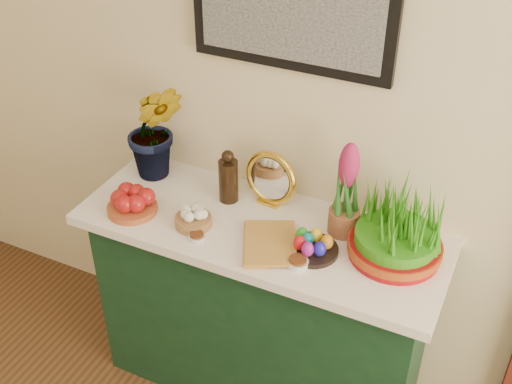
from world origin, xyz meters
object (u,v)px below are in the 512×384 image
(mirror, at_px, (271,179))
(wheatgrass_sabzeh, at_px, (398,229))
(book, at_px, (243,243))
(sideboard, at_px, (261,313))
(hyacinth_green, at_px, (154,115))

(mirror, height_order, wheatgrass_sabzeh, wheatgrass_sabzeh)
(book, bearing_deg, wheatgrass_sabzeh, -4.79)
(sideboard, bearing_deg, wheatgrass_sabzeh, 4.65)
(hyacinth_green, xyz_separation_m, mirror, (0.50, 0.02, -0.17))
(hyacinth_green, bearing_deg, sideboard, -36.62)
(mirror, bearing_deg, book, -84.70)
(hyacinth_green, height_order, wheatgrass_sabzeh, hyacinth_green)
(book, relative_size, wheatgrass_sabzeh, 0.75)
(hyacinth_green, xyz_separation_m, book, (0.53, -0.27, -0.26))
(sideboard, height_order, book, book)
(sideboard, xyz_separation_m, book, (-0.00, -0.15, 0.48))
(hyacinth_green, bearing_deg, mirror, -20.91)
(hyacinth_green, height_order, book, hyacinth_green)
(mirror, bearing_deg, sideboard, -77.99)
(sideboard, distance_m, book, 0.50)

